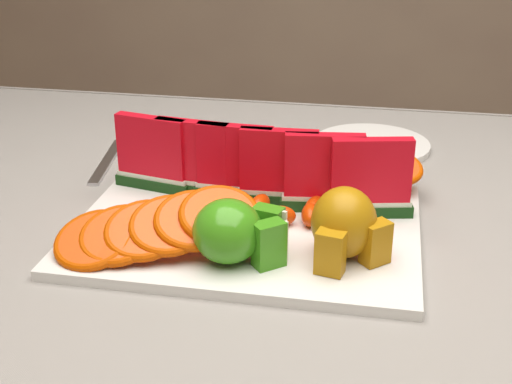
{
  "coord_description": "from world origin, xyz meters",
  "views": [
    {
      "loc": [
        0.09,
        -0.75,
        1.15
      ],
      "look_at": [
        -0.05,
        -0.01,
        0.81
      ],
      "focal_mm": 50.0,
      "sensor_mm": 36.0,
      "label": 1
    }
  ],
  "objects_px": {
    "pear_cluster": "(345,225)",
    "fork": "(109,159)",
    "apple_cluster": "(235,232)",
    "platter": "(247,228)",
    "side_plate": "(371,145)"
  },
  "relations": [
    {
      "from": "platter",
      "to": "pear_cluster",
      "type": "xyz_separation_m",
      "value": [
        0.12,
        -0.06,
        0.04
      ]
    },
    {
      "from": "apple_cluster",
      "to": "side_plate",
      "type": "height_order",
      "value": "apple_cluster"
    },
    {
      "from": "apple_cluster",
      "to": "pear_cluster",
      "type": "xyz_separation_m",
      "value": [
        0.11,
        0.03,
        0.01
      ]
    },
    {
      "from": "fork",
      "to": "pear_cluster",
      "type": "bearing_deg",
      "value": -34.19
    },
    {
      "from": "platter",
      "to": "fork",
      "type": "distance_m",
      "value": 0.31
    },
    {
      "from": "platter",
      "to": "side_plate",
      "type": "xyz_separation_m",
      "value": [
        0.13,
        0.31,
        -0.0
      ]
    },
    {
      "from": "fork",
      "to": "apple_cluster",
      "type": "bearing_deg",
      "value": -47.52
    },
    {
      "from": "fork",
      "to": "platter",
      "type": "bearing_deg",
      "value": -37.42
    },
    {
      "from": "pear_cluster",
      "to": "fork",
      "type": "xyz_separation_m",
      "value": [
        -0.36,
        0.25,
        -0.05
      ]
    },
    {
      "from": "side_plate",
      "to": "fork",
      "type": "distance_m",
      "value": 0.4
    },
    {
      "from": "side_plate",
      "to": "fork",
      "type": "xyz_separation_m",
      "value": [
        -0.38,
        -0.13,
        -0.0
      ]
    },
    {
      "from": "apple_cluster",
      "to": "side_plate",
      "type": "bearing_deg",
      "value": 72.13
    },
    {
      "from": "apple_cluster",
      "to": "fork",
      "type": "height_order",
      "value": "apple_cluster"
    },
    {
      "from": "platter",
      "to": "side_plate",
      "type": "relative_size",
      "value": 1.77
    },
    {
      "from": "side_plate",
      "to": "fork",
      "type": "relative_size",
      "value": 1.16
    }
  ]
}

